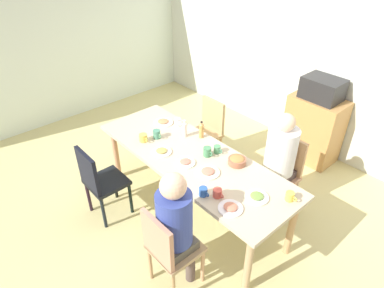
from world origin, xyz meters
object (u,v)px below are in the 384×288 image
at_px(cup_0, 290,196).
at_px(cup_4, 218,193).
at_px(plate_4, 230,208).
at_px(chair_0, 99,180).
at_px(plate_1, 185,162).
at_px(cup_7, 143,138).
at_px(chair_3, 207,129).
at_px(side_cabinet, 313,129).
at_px(plate_3, 257,197).
at_px(microwave, 323,89).
at_px(plate_0, 162,152).
at_px(dining_table, 192,162).
at_px(chair_1, 281,170).
at_px(bottle_0, 201,130).
at_px(bottle_1, 185,129).
at_px(plate_2, 208,172).
at_px(cup_5, 203,192).
at_px(person_2, 176,222).
at_px(chair_2, 168,247).
at_px(plate_5, 163,122).
at_px(cup_2, 178,122).
at_px(bowl_0, 237,161).
at_px(person_1, 280,156).
at_px(cup_1, 217,149).
at_px(cup_6, 157,134).

distance_m(cup_0, cup_4, 0.63).
bearing_deg(plate_4, chair_0, -159.25).
bearing_deg(plate_1, cup_7, -172.85).
bearing_deg(chair_3, side_cabinet, 52.27).
bearing_deg(chair_3, plate_3, -28.57).
bearing_deg(side_cabinet, microwave, 0.00).
relative_size(plate_0, plate_3, 0.99).
distance_m(dining_table, chair_1, 1.01).
xyz_separation_m(chair_0, cup_4, (1.21, 0.56, 0.29)).
xyz_separation_m(bottle_0, bottle_1, (-0.14, -0.13, 0.00)).
distance_m(chair_3, plate_2, 1.29).
bearing_deg(microwave, cup_4, -81.66).
height_order(plate_3, cup_5, cup_5).
xyz_separation_m(chair_0, side_cabinet, (0.89, 2.74, -0.06)).
bearing_deg(microwave, chair_0, -107.94).
xyz_separation_m(plate_0, side_cabinet, (0.55, 2.15, -0.33)).
bearing_deg(person_2, cup_5, 101.33).
height_order(cup_0, bottle_1, bottle_1).
bearing_deg(chair_2, dining_table, 126.72).
relative_size(chair_3, microwave, 1.88).
bearing_deg(cup_7, chair_1, 41.05).
bearing_deg(plate_1, chair_3, 124.70).
xyz_separation_m(plate_1, plate_5, (-0.79, 0.33, -0.00)).
bearing_deg(cup_2, chair_1, 23.25).
xyz_separation_m(plate_2, plate_5, (-1.06, 0.26, -0.00)).
xyz_separation_m(bowl_0, cup_5, (0.12, -0.57, 0.00)).
xyz_separation_m(chair_2, bottle_0, (-0.80, 1.12, 0.35)).
bearing_deg(bowl_0, plate_1, -131.95).
distance_m(cup_5, bottle_0, 0.97).
height_order(plate_5, side_cabinet, side_cabinet).
bearing_deg(plate_2, chair_1, 72.32).
distance_m(person_1, microwave, 1.31).
height_order(chair_2, cup_5, chair_2).
bearing_deg(cup_1, bowl_0, 2.11).
relative_size(cup_6, bottle_0, 0.59).
height_order(chair_2, chair_3, same).
bearing_deg(plate_2, cup_5, -51.09).
bearing_deg(cup_0, plate_5, -179.57).
bearing_deg(side_cabinet, chair_3, -127.73).
bearing_deg(plate_4, person_2, -114.95).
bearing_deg(plate_3, dining_table, -179.60).
bearing_deg(person_2, chair_2, -90.00).
xyz_separation_m(plate_0, cup_4, (0.87, -0.04, 0.03)).
bearing_deg(cup_6, plate_5, 130.60).
xyz_separation_m(plate_0, cup_0, (1.32, 0.40, 0.03)).
height_order(cup_5, bottle_1, bottle_1).
height_order(chair_0, cup_6, chair_0).
xyz_separation_m(chair_0, person_2, (1.19, 0.09, 0.24)).
relative_size(plate_0, cup_2, 1.92).
height_order(chair_0, cup_2, chair_0).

